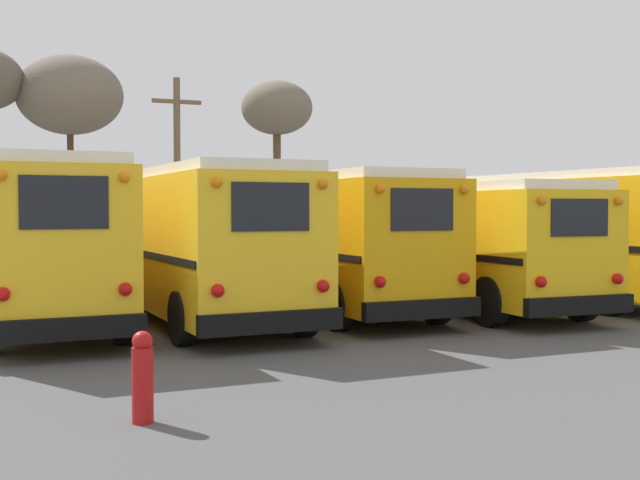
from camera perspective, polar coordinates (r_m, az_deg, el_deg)
The scene contains 11 objects.
ground_plane at distance 19.48m, azimuth -0.10°, elevation -4.86°, with size 160.00×160.00×0.00m, color #4C4C4F.
school_bus_0 at distance 18.29m, azimuth -19.70°, elevation 0.22°, with size 2.83×10.87×3.32m.
school_bus_1 at distance 17.69m, azimuth -8.97°, elevation 0.10°, with size 2.88×9.52×3.24m.
school_bus_2 at distance 19.82m, azimuth -0.67°, elevation 0.28°, with size 2.66×10.90×3.18m.
school_bus_3 at distance 20.56m, azimuth 8.58°, elevation 0.06°, with size 2.76×10.79×2.98m.
school_bus_4 at distance 22.25m, azimuth 15.99°, elevation 0.58°, with size 3.04×9.50×3.33m.
utility_pole at distance 29.68m, azimuth -10.12°, elevation 4.83°, with size 1.80×0.25×7.16m.
bare_tree_0 at distance 33.63m, azimuth -3.09°, elevation 9.18°, with size 2.96×2.96×7.72m.
bare_tree_2 at distance 31.80m, azimuth -17.37°, elevation 9.76°, with size 3.93×3.93×8.14m.
fence_line at distance 26.32m, azimuth -6.31°, elevation -0.86°, with size 21.01×0.06×1.42m.
fire_hydrant at distance 9.27m, azimuth -12.50°, elevation -9.46°, with size 0.24×0.24×1.03m.
Camera 1 is at (-7.47, -17.84, 2.38)m, focal length 45.00 mm.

